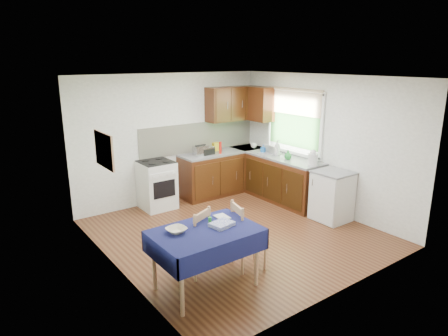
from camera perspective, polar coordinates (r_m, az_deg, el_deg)
floor at (r=6.64m, az=1.70°, el=-9.23°), size 4.20×4.20×0.00m
ceiling at (r=6.04m, az=1.89°, el=12.88°), size 4.00×4.20×0.02m
wall_back at (r=7.94m, az=-7.60°, el=4.26°), size 4.00×0.02×2.50m
wall_front at (r=4.81m, az=17.39°, el=-3.67°), size 4.00×0.02×2.50m
wall_left at (r=5.27m, az=-15.62°, el=-1.87°), size 0.02×4.20×2.50m
wall_right at (r=7.59m, az=13.81°, el=3.43°), size 0.02×4.20×2.50m
base_cabinets at (r=8.20m, az=3.82°, el=-1.17°), size 1.90×2.30×0.86m
worktop_back at (r=8.32m, az=-0.15°, el=2.30°), size 1.90×0.60×0.04m
worktop_right at (r=7.88m, az=8.63°, el=1.38°), size 0.60×1.70×0.04m
worktop_corner at (r=8.71m, az=3.31°, el=2.87°), size 0.60×0.60×0.04m
splashback at (r=8.26m, az=-3.57°, el=4.45°), size 2.70×0.02×0.60m
upper_cabinets at (r=8.44m, az=2.48°, el=9.16°), size 1.20×0.85×0.70m
stove at (r=7.65m, az=-9.58°, el=-2.36°), size 0.60×0.61×0.92m
window at (r=7.96m, az=10.00°, el=7.12°), size 0.04×1.48×1.26m
fridge at (r=7.24m, az=15.17°, el=-3.88°), size 0.58×0.60×0.89m
corkboard at (r=5.47m, az=-16.72°, el=2.44°), size 0.04×0.62×0.47m
dining_table at (r=4.90m, az=-2.64°, el=-9.97°), size 1.27×0.86×0.77m
chair_far at (r=5.28m, az=-4.29°, el=-10.19°), size 0.54×0.54×0.92m
chair_near at (r=5.43m, az=3.12°, el=-9.34°), size 0.50×0.50×0.94m
toaster at (r=7.93m, az=-3.38°, el=2.51°), size 0.29×0.18×0.22m
sandwich_press at (r=8.03m, az=-2.52°, el=2.51°), size 0.27×0.23×0.15m
sauce_bottle at (r=8.06m, az=-0.53°, el=2.91°), size 0.06×0.06×0.24m
yellow_packet at (r=8.32m, az=-1.20°, el=3.06°), size 0.14×0.09×0.18m
dish_rack at (r=8.10m, az=6.50°, el=2.16°), size 0.41×0.31×0.19m
kettle at (r=7.32m, az=12.58°, el=1.32°), size 0.18×0.18×0.30m
cup at (r=8.63m, az=4.27°, el=3.22°), size 0.14×0.14×0.10m
soap_bottle_a at (r=7.98m, az=7.62°, el=2.87°), size 0.17×0.17×0.30m
soap_bottle_b at (r=8.16m, az=5.60°, el=2.73°), size 0.10×0.10×0.17m
soap_bottle_c at (r=7.70m, az=9.12°, el=1.88°), size 0.20×0.20×0.18m
plate_bowl at (r=4.81m, az=-6.83°, el=-8.81°), size 0.26×0.26×0.06m
book at (r=5.17m, az=-1.00°, el=-7.20°), size 0.17×0.22×0.02m
spice_jar at (r=5.01m, az=-2.02°, el=-7.51°), size 0.04×0.04×0.09m
tea_towel at (r=4.95m, az=-0.30°, el=-8.04°), size 0.31×0.26×0.05m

